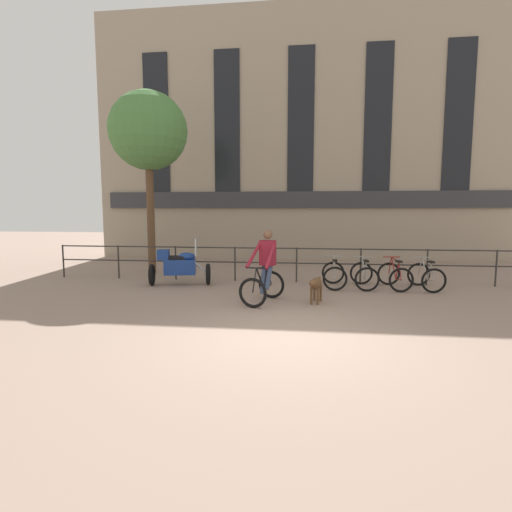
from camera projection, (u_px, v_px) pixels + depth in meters
The scene contains 11 objects.
ground_plane at pixel (290, 336), 6.89m from camera, with size 60.00×60.00×0.00m, color gray.
canal_railing at pixel (297, 259), 11.94m from camera, with size 15.05×0.05×1.05m.
building_facade at pixel (301, 136), 17.11m from camera, with size 18.00×0.72×10.72m.
cyclist_with_bike at pixel (265, 270), 9.40m from camera, with size 1.00×1.32×1.70m.
dog at pixel (316, 285), 9.25m from camera, with size 0.35×0.99×0.62m.
parked_motorcycle at pixel (179, 266), 11.50m from camera, with size 1.82×0.95×1.35m.
parked_bicycle_near_lamp at pixel (334, 275), 11.20m from camera, with size 0.68×1.12×0.86m.
parked_bicycle_mid_left at pixel (364, 275), 11.10m from camera, with size 0.67×1.11×0.86m.
parked_bicycle_mid_right at pixel (395, 276), 11.00m from camera, with size 0.77×1.17×0.86m.
parked_bicycle_far_end at pixel (426, 276), 10.90m from camera, with size 0.76×1.17×0.86m.
tree_canalside_left at pixel (148, 132), 13.37m from camera, with size 2.62×2.62×6.12m.
Camera 1 is at (0.24, -6.71, 2.17)m, focal length 28.00 mm.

